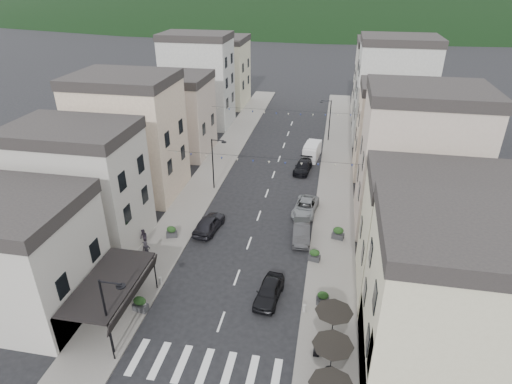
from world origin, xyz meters
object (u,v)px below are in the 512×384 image
(parked_car_b, at_px, (301,232))
(pedestrian_b, at_px, (144,237))
(parked_car_d, at_px, (303,167))
(pedestrian_a, at_px, (146,251))
(parked_car_c, at_px, (305,207))
(parked_car_e, at_px, (209,224))
(parked_car_a, at_px, (269,291))
(delivery_van, at_px, (312,151))

(parked_car_b, xyz_separation_m, pedestrian_b, (-13.80, -3.71, 0.15))
(parked_car_b, relative_size, parked_car_d, 0.99)
(pedestrian_a, bearing_deg, parked_car_c, 24.72)
(parked_car_e, bearing_deg, parked_car_a, 138.07)
(parked_car_b, bearing_deg, parked_car_a, -105.07)
(parked_car_a, distance_m, parked_car_b, 8.78)
(parked_car_e, distance_m, delivery_van, 21.40)
(pedestrian_b, bearing_deg, pedestrian_a, -26.88)
(parked_car_b, bearing_deg, delivery_van, 86.92)
(parked_car_b, height_order, parked_car_e, parked_car_e)
(delivery_van, bearing_deg, parked_car_b, -82.05)
(parked_car_b, distance_m, parked_car_e, 8.78)
(parked_car_b, bearing_deg, pedestrian_a, -158.94)
(parked_car_a, relative_size, pedestrian_b, 2.73)
(parked_car_a, bearing_deg, parked_car_c, 89.75)
(parked_car_c, xyz_separation_m, pedestrian_a, (-12.50, -10.76, 0.39))
(pedestrian_b, bearing_deg, parked_car_a, 11.88)
(parked_car_d, height_order, pedestrian_b, pedestrian_b)
(parked_car_e, bearing_deg, parked_car_d, -108.78)
(parked_car_e, bearing_deg, pedestrian_b, 42.49)
(pedestrian_a, height_order, pedestrian_b, pedestrian_a)
(parked_car_d, height_order, parked_car_e, parked_car_e)
(parked_car_d, bearing_deg, delivery_van, 86.76)
(parked_car_b, height_order, parked_car_c, parked_car_b)
(parked_car_d, distance_m, pedestrian_a, 23.80)
(parked_car_c, bearing_deg, delivery_van, 97.81)
(parked_car_a, bearing_deg, pedestrian_b, 164.47)
(delivery_van, distance_m, pedestrian_b, 26.77)
(parked_car_d, relative_size, parked_car_e, 0.99)
(delivery_van, bearing_deg, parked_car_d, -93.05)
(parked_car_c, bearing_deg, pedestrian_a, -132.85)
(parked_car_d, xyz_separation_m, delivery_van, (0.78, 4.50, 0.40))
(parked_car_a, relative_size, pedestrian_a, 2.20)
(parked_car_a, xyz_separation_m, pedestrian_a, (-10.91, 2.68, 0.35))
(pedestrian_a, relative_size, pedestrian_b, 1.24)
(delivery_van, height_order, pedestrian_b, delivery_van)
(parked_car_b, relative_size, parked_car_c, 0.92)
(parked_car_a, relative_size, parked_car_b, 0.94)
(parked_car_a, height_order, parked_car_c, parked_car_a)
(delivery_van, bearing_deg, pedestrian_b, -113.27)
(parked_car_b, xyz_separation_m, delivery_van, (-0.41, 19.47, 0.31))
(parked_car_c, relative_size, parked_car_d, 1.08)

